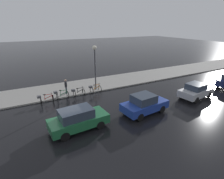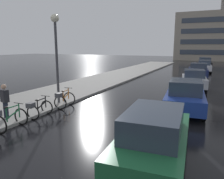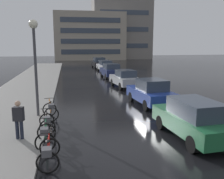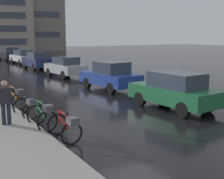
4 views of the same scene
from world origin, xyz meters
name	(u,v)px [view 1 (image 1 of 4)]	position (x,y,z in m)	size (l,w,h in m)	color
ground_plane	(63,116)	(0.00, 0.00, 0.00)	(140.00, 140.00, 0.00)	black
sidewalk_kerb	(127,79)	(-6.00, 10.00, 0.07)	(4.80, 60.00, 0.14)	gray
bicycle_nearest	(45,99)	(-3.25, -0.93, 0.48)	(0.72, 1.44, 0.93)	black
bicycle_second	(61,95)	(-3.46, 0.61, 0.51)	(0.78, 1.39, 1.01)	black
bicycle_third	(78,92)	(-3.54, 2.34, 0.47)	(0.79, 1.39, 0.94)	black
bicycle_farthest	(95,89)	(-3.50, 4.23, 0.50)	(0.90, 1.40, 1.02)	black
car_green	(78,119)	(2.44, 0.58, 0.83)	(2.09, 4.30, 1.64)	#1E6038
car_blue	(144,104)	(2.58, 6.30, 0.81)	(2.26, 4.16, 1.67)	navy
car_silver	(196,91)	(2.43, 12.88, 0.78)	(2.24, 3.96, 1.56)	#B2B5BA
pedestrian	(66,86)	(-4.52, 1.39, 0.95)	(0.45, 0.34, 1.69)	#1E2333
streetlamp	(95,60)	(-4.17, 4.64, 3.54)	(0.45, 0.45, 5.03)	#424247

